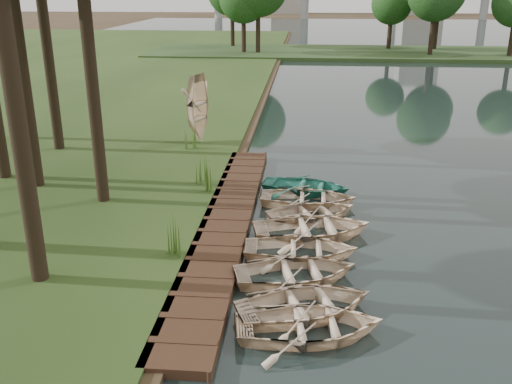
# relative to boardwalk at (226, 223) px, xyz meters

# --- Properties ---
(ground) EXTENTS (300.00, 300.00, 0.00)m
(ground) POSITION_rel_boardwalk_xyz_m (1.60, 0.00, -0.15)
(ground) COLOR #3D2F1D
(boardwalk) EXTENTS (1.60, 16.00, 0.30)m
(boardwalk) POSITION_rel_boardwalk_xyz_m (0.00, 0.00, 0.00)
(boardwalk) COLOR #392316
(boardwalk) RESTS_ON ground
(peninsula) EXTENTS (50.00, 14.00, 0.45)m
(peninsula) POSITION_rel_boardwalk_xyz_m (9.60, 50.00, 0.08)
(peninsula) COLOR #2C441E
(peninsula) RESTS_ON ground
(rowboat_0) EXTENTS (3.79, 2.96, 0.71)m
(rowboat_0) POSITION_rel_boardwalk_xyz_m (2.79, -6.18, 0.26)
(rowboat_0) COLOR beige
(rowboat_0) RESTS_ON water
(rowboat_1) EXTENTS (4.14, 3.58, 0.72)m
(rowboat_1) POSITION_rel_boardwalk_xyz_m (2.70, -5.29, 0.26)
(rowboat_1) COLOR beige
(rowboat_1) RESTS_ON water
(rowboat_2) EXTENTS (3.93, 3.25, 0.71)m
(rowboat_2) POSITION_rel_boardwalk_xyz_m (2.42, -3.59, 0.25)
(rowboat_2) COLOR beige
(rowboat_2) RESTS_ON water
(rowboat_3) EXTENTS (3.48, 2.55, 0.70)m
(rowboat_3) POSITION_rel_boardwalk_xyz_m (2.52, -2.16, 0.25)
(rowboat_3) COLOR beige
(rowboat_3) RESTS_ON water
(rowboat_4) EXTENTS (4.29, 3.45, 0.79)m
(rowboat_4) POSITION_rel_boardwalk_xyz_m (2.88, -0.66, 0.29)
(rowboat_4) COLOR beige
(rowboat_4) RESTS_ON water
(rowboat_5) EXTENTS (3.83, 3.37, 0.66)m
(rowboat_5) POSITION_rel_boardwalk_xyz_m (2.88, 0.82, 0.23)
(rowboat_5) COLOR beige
(rowboat_5) RESTS_ON water
(rowboat_6) EXTENTS (3.53, 2.53, 0.73)m
(rowboat_6) POSITION_rel_boardwalk_xyz_m (2.73, 2.12, 0.26)
(rowboat_6) COLOR beige
(rowboat_6) RESTS_ON water
(rowboat_7) EXTENTS (3.78, 3.02, 0.70)m
(rowboat_7) POSITION_rel_boardwalk_xyz_m (2.65, 3.42, 0.25)
(rowboat_7) COLOR teal
(rowboat_7) RESTS_ON water
(stored_rowboat) EXTENTS (3.96, 3.37, 0.70)m
(stored_rowboat) POSITION_rel_boardwalk_xyz_m (-2.66, 9.71, 0.50)
(stored_rowboat) COLOR beige
(stored_rowboat) RESTS_ON bank
(reeds_0) EXTENTS (0.60, 0.60, 1.10)m
(reeds_0) POSITION_rel_boardwalk_xyz_m (-1.07, -2.71, 0.70)
(reeds_0) COLOR #3F661E
(reeds_0) RESTS_ON bank
(reeds_1) EXTENTS (0.60, 0.60, 1.03)m
(reeds_1) POSITION_rel_boardwalk_xyz_m (-1.48, 3.64, 0.67)
(reeds_1) COLOR #3F661E
(reeds_1) RESTS_ON bank
(reeds_2) EXTENTS (0.60, 0.60, 0.96)m
(reeds_2) POSITION_rel_boardwalk_xyz_m (-1.00, 2.77, 0.63)
(reeds_2) COLOR #3F661E
(reeds_2) RESTS_ON bank
(reeds_3) EXTENTS (0.60, 0.60, 1.01)m
(reeds_3) POSITION_rel_boardwalk_xyz_m (-2.85, 8.52, 0.65)
(reeds_3) COLOR #3F661E
(reeds_3) RESTS_ON bank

